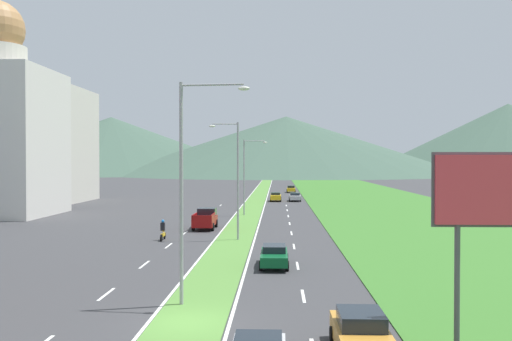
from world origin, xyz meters
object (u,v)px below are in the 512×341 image
street_lamp_near (188,178)px  street_lamp_far (247,172)px  car_5 (274,255)px  car_4 (295,197)px  car_1 (361,334)px  motorcycle_rider (163,232)px  pickup_truck_0 (206,219)px  street_lamp_mid (235,174)px  car_2 (276,197)px  car_0 (291,189)px

street_lamp_near → street_lamp_far: street_lamp_near is taller
car_5 → car_4: bearing=177.0°
street_lamp_far → car_1: 51.88m
car_5 → motorcycle_rider: (-9.78, 11.88, 0.02)m
motorcycle_rider → pickup_truck_0: bearing=-17.1°
car_1 → street_lamp_far: bearing=-172.3°
street_lamp_mid → car_2: size_ratio=2.38×
car_5 → pickup_truck_0: bearing=-160.7°
street_lamp_near → pickup_truck_0: 31.18m
car_1 → street_lamp_near: bearing=-132.9°
motorcycle_rider → street_lamp_mid: bearing=-88.1°
street_lamp_far → motorcycle_rider: 23.74m
street_lamp_far → car_4: bearing=75.1°
street_lamp_near → car_4: (7.19, 70.27, -5.37)m
street_lamp_near → car_4: street_lamp_near is taller
car_1 → pickup_truck_0: (-10.35, 37.31, 0.19)m
street_lamp_near → street_lamp_mid: (0.55, 22.24, -0.29)m
motorcycle_rider → car_2: bearing=-11.4°
street_lamp_near → car_5: bearing=68.4°
street_lamp_near → car_0: size_ratio=2.45×
street_lamp_near → car_5: size_ratio=2.29×
street_lamp_far → pickup_truck_0: 15.01m
street_lamp_near → car_0: 96.96m
street_lamp_far → car_2: (3.58, 25.36, -4.73)m
street_lamp_far → car_4: 27.11m
car_1 → pickup_truck_0: pickup_truck_0 is taller
street_lamp_near → car_5: 12.18m
car_0 → car_5: (-3.11, -86.40, -0.04)m
street_lamp_near → car_4: bearing=84.2°
car_1 → car_4: 76.99m
street_lamp_far → car_4: size_ratio=2.02×
car_4 → car_1: bearing=0.0°
street_lamp_far → car_0: size_ratio=2.20×
street_lamp_near → motorcycle_rider: size_ratio=5.34×
street_lamp_mid → car_4: 48.76m
car_0 → pickup_truck_0: pickup_truck_0 is taller
street_lamp_mid → car_4: size_ratio=2.16×
street_lamp_far → car_4: (6.87, 25.79, -4.77)m
car_2 → car_5: 59.69m
street_lamp_near → car_2: (3.90, 69.84, -5.33)m
street_lamp_mid → street_lamp_far: 22.25m
motorcycle_rider → car_0: bearing=-9.8°
street_lamp_far → pickup_truck_0: street_lamp_far is taller
car_1 → car_4: size_ratio=0.98×
street_lamp_far → car_4: street_lamp_far is taller
car_5 → motorcycle_rider: bearing=-140.5°
street_lamp_mid → car_5: size_ratio=2.21×
car_0 → car_4: bearing=0.1°
car_1 → car_5: car_1 is taller
street_lamp_near → car_1: (7.23, -6.72, -5.32)m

